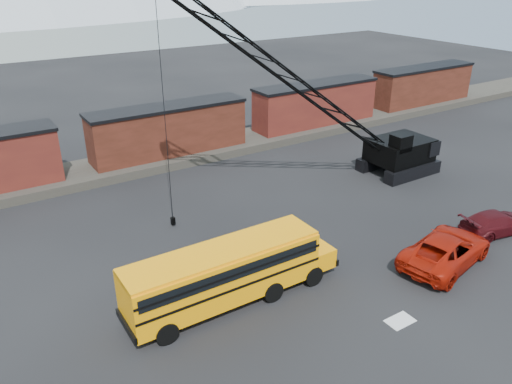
% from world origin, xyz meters
% --- Properties ---
extents(ground, '(160.00, 160.00, 0.00)m').
position_xyz_m(ground, '(0.00, 0.00, 0.00)').
color(ground, black).
rests_on(ground, ground).
extents(gravel_berm, '(120.00, 5.00, 0.70)m').
position_xyz_m(gravel_berm, '(0.00, 22.00, 0.35)').
color(gravel_berm, '#433D37').
rests_on(gravel_berm, ground).
extents(boxcar_mid, '(13.70, 3.10, 4.17)m').
position_xyz_m(boxcar_mid, '(0.00, 22.00, 2.76)').
color(boxcar_mid, '#572318').
rests_on(boxcar_mid, gravel_berm).
extents(boxcar_east_near, '(13.70, 3.10, 4.17)m').
position_xyz_m(boxcar_east_near, '(16.00, 22.00, 2.76)').
color(boxcar_east_near, '#4B1915').
rests_on(boxcar_east_near, gravel_berm).
extents(boxcar_east_far, '(13.70, 3.10, 4.17)m').
position_xyz_m(boxcar_east_far, '(32.00, 22.00, 2.76)').
color(boxcar_east_far, '#572318').
rests_on(boxcar_east_far, gravel_berm).
extents(snow_patch, '(1.40, 0.90, 0.02)m').
position_xyz_m(snow_patch, '(0.50, -4.00, 0.01)').
color(snow_patch, silver).
rests_on(snow_patch, ground).
extents(school_bus, '(11.65, 2.65, 3.19)m').
position_xyz_m(school_bus, '(-5.64, 1.80, 1.79)').
color(school_bus, '#FF9905').
rests_on(school_bus, ground).
extents(red_pickup, '(7.13, 4.38, 1.84)m').
position_xyz_m(red_pickup, '(6.48, -1.78, 0.92)').
color(red_pickup, '#A61708').
rests_on(red_pickup, ground).
extents(maroon_suv, '(5.31, 2.92, 1.46)m').
position_xyz_m(maroon_suv, '(12.20, -1.17, 0.73)').
color(maroon_suv, '#420B10').
rests_on(maroon_suv, ground).
extents(crawler_crane, '(22.79, 4.20, 15.57)m').
position_xyz_m(crawler_crane, '(4.88, 10.21, 8.18)').
color(crawler_crane, black).
rests_on(crawler_crane, ground).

